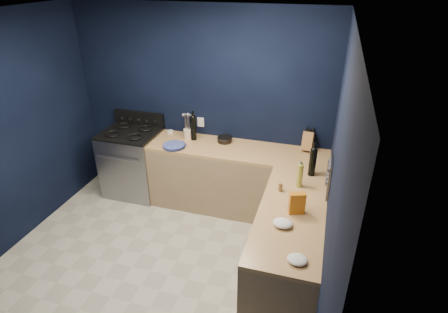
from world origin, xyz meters
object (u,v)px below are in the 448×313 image
at_px(crouton_bag, 297,203).
at_px(knife_block, 308,141).
at_px(plate_stack, 174,146).
at_px(utensil_crock, 188,134).
at_px(gas_range, 134,163).

bearing_deg(crouton_bag, knife_block, 71.47).
xyz_separation_m(plate_stack, utensil_crock, (0.08, 0.29, 0.05)).
height_order(plate_stack, knife_block, knife_block).
bearing_deg(plate_stack, knife_block, 14.76).
xyz_separation_m(plate_stack, knife_block, (1.65, 0.44, 0.10)).
bearing_deg(plate_stack, gas_range, 167.26).
bearing_deg(utensil_crock, gas_range, -171.30).
bearing_deg(plate_stack, utensil_crock, 74.57).
relative_size(gas_range, utensil_crock, 6.51).
bearing_deg(crouton_bag, gas_range, 135.30).
bearing_deg(knife_block, crouton_bag, -84.61).
xyz_separation_m(utensil_crock, knife_block, (1.57, 0.15, 0.05)).
height_order(utensil_crock, knife_block, knife_block).
bearing_deg(plate_stack, crouton_bag, -30.32).
bearing_deg(gas_range, crouton_bag, -25.43).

